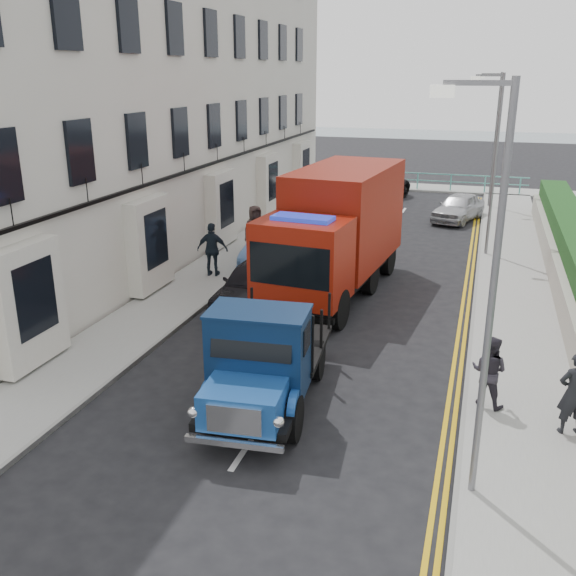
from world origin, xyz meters
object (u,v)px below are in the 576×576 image
object	(u,v)px
pedestrian_east_near	(574,393)
parked_car_front	(255,283)
red_lorry	(337,229)
bedford_lorry	(261,367)
lamp_near	(486,278)
lamp_mid	(492,155)
lamp_far	(494,132)

from	to	relation	value
pedestrian_east_near	parked_car_front	bearing A→B (deg)	-49.63
red_lorry	parked_car_front	distance (m)	3.30
parked_car_front	bedford_lorry	bearing A→B (deg)	-66.73
red_lorry	pedestrian_east_near	world-z (taller)	red_lorry
lamp_near	pedestrian_east_near	distance (m)	4.36
lamp_mid	lamp_near	bearing A→B (deg)	-90.00
lamp_far	red_lorry	world-z (taller)	lamp_far
red_lorry	bedford_lorry	bearing A→B (deg)	-82.22
parked_car_front	pedestrian_east_near	xyz separation A→B (m)	(8.70, -5.43, 0.27)
red_lorry	pedestrian_east_near	xyz separation A→B (m)	(6.58, -7.52, -1.15)
lamp_mid	pedestrian_east_near	world-z (taller)	lamp_mid
bedford_lorry	parked_car_front	world-z (taller)	bedford_lorry
bedford_lorry	parked_car_front	distance (m)	6.84
lamp_far	red_lorry	xyz separation A→B (m)	(-4.66, -15.97, -1.84)
lamp_far	pedestrian_east_near	size ratio (longest dim) A/B	3.97
lamp_mid	bedford_lorry	world-z (taller)	lamp_mid
pedestrian_east_near	bedford_lorry	bearing A→B (deg)	-9.06
lamp_far	bedford_lorry	size ratio (longest dim) A/B	1.33
parked_car_front	lamp_near	bearing A→B (deg)	-47.33
lamp_mid	bedford_lorry	xyz separation A→B (m)	(-4.32, -14.43, -2.88)
red_lorry	pedestrian_east_near	size ratio (longest dim) A/B	4.50
parked_car_front	pedestrian_east_near	size ratio (longest dim) A/B	2.43
lamp_near	bedford_lorry	distance (m)	5.43
pedestrian_east_near	red_lorry	bearing A→B (deg)	-66.47
bedford_lorry	red_lorry	size ratio (longest dim) A/B	0.66
bedford_lorry	pedestrian_east_near	distance (m)	6.32
lamp_near	bedford_lorry	size ratio (longest dim) A/B	1.33
lamp_mid	parked_car_front	size ratio (longest dim) A/B	1.63
lamp_near	pedestrian_east_near	bearing A→B (deg)	52.57
lamp_near	lamp_mid	distance (m)	16.00
lamp_near	red_lorry	world-z (taller)	lamp_near
lamp_near	parked_car_front	distance (m)	10.94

